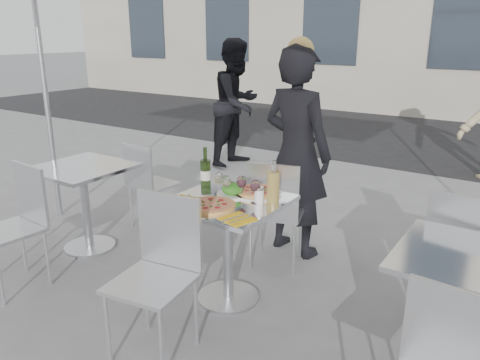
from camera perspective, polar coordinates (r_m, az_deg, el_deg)
The scene contains 24 objects.
ground at distance 3.45m, azimuth -1.43°, elevation -14.22°, with size 80.00×80.00×0.00m, color slate.
street_asphalt at distance 9.24m, azimuth 22.54°, elevation 4.78°, with size 24.00×5.00×0.00m, color black.
main_table at distance 3.21m, azimuth -1.50°, elevation -5.98°, with size 0.72×0.72×0.75m.
side_table_left at distance 4.20m, azimuth -18.47°, elevation -1.15°, with size 0.72×0.72×0.75m.
side_table_right at distance 2.72m, azimuth 25.95°, elevation -12.38°, with size 0.72×0.72×0.75m.
chair_far at distance 3.66m, azimuth 4.28°, elevation -3.15°, with size 0.51×0.52×0.89m.
chair_near at distance 2.78m, azimuth -9.72°, elevation -9.83°, with size 0.48×0.49×0.93m.
side_chair_lfar at distance 4.53m, azimuth -11.31°, elevation 0.16°, with size 0.40×0.41×0.83m.
side_chair_lnear at distance 3.79m, azimuth -25.37°, elevation -4.03°, with size 0.44×0.45×0.90m.
side_chair_rfar at distance 3.21m, azimuth 25.63°, elevation -7.65°, with size 0.49×0.50×0.92m.
woman_diner at distance 3.88m, azimuth 6.90°, elevation 3.27°, with size 0.64×0.42×1.74m, color black.
pedestrian_a at distance 6.64m, azimuth -0.36°, elevation 9.35°, with size 0.85×0.67×1.76m, color black.
pizza_near at distance 3.01m, azimuth -3.58°, elevation -3.07°, with size 0.32×0.32×0.02m.
pizza_far at distance 3.24m, azimuth 2.19°, elevation -1.45°, with size 0.33×0.33×0.03m.
salad_plate at distance 3.21m, azimuth -0.90°, elevation -1.24°, with size 0.22×0.22×0.09m.
wine_bottle at distance 3.37m, azimuth -4.23°, elevation 1.01°, with size 0.07×0.08×0.29m.
carafe at distance 3.03m, azimuth 4.06°, elevation -0.80°, with size 0.08×0.08×0.29m.
sugar_shaker at distance 3.06m, azimuth 2.35°, elevation -1.83°, with size 0.06×0.06×0.11m.
wineglass_white_a at distance 3.21m, azimuth -2.60°, elevation 0.14°, with size 0.07×0.07×0.16m.
wineglass_white_b at distance 3.14m, azimuth -1.68°, elevation -0.23°, with size 0.07×0.07×0.16m.
wineglass_red_a at distance 3.12m, azimuth 0.19°, elevation -0.34°, with size 0.07×0.07×0.16m.
wineglass_red_b at distance 3.04m, azimuth 1.87°, elevation -0.83°, with size 0.07×0.07×0.16m.
napkin_left at distance 3.13m, azimuth -6.85°, elevation -2.45°, with size 0.20×0.20×0.01m.
napkin_right at distance 2.81m, azimuth -0.31°, elevation -4.74°, with size 0.22×0.22×0.01m.
Camera 1 is at (1.70, -2.40, 1.81)m, focal length 35.00 mm.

